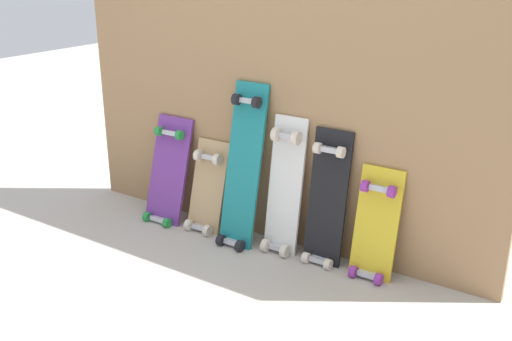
% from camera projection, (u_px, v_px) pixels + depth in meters
% --- Properties ---
extents(ground_plane, '(12.00, 12.00, 0.00)m').
position_uv_depth(ground_plane, '(263.00, 240.00, 3.09)').
color(ground_plane, '#B2AAA0').
extents(plywood_wall_panel, '(2.31, 0.04, 1.56)m').
position_uv_depth(plywood_wall_panel, '(272.00, 87.00, 2.88)').
color(plywood_wall_panel, '#99724C').
rests_on(plywood_wall_panel, ground).
extents(skateboard_purple, '(0.23, 0.23, 0.63)m').
position_uv_depth(skateboard_purple, '(167.00, 177.00, 3.27)').
color(skateboard_purple, '#6B338C').
rests_on(skateboard_purple, ground).
extents(skateboard_natural, '(0.20, 0.20, 0.54)m').
position_uv_depth(skateboard_natural, '(207.00, 193.00, 3.16)').
color(skateboard_natural, tan).
rests_on(skateboard_natural, ground).
extents(skateboard_teal, '(0.19, 0.25, 0.87)m').
position_uv_depth(skateboard_teal, '(242.00, 173.00, 2.97)').
color(skateboard_teal, '#197A7F').
rests_on(skateboard_teal, ground).
extents(skateboard_white, '(0.18, 0.18, 0.73)m').
position_uv_depth(skateboard_white, '(284.00, 192.00, 2.90)').
color(skateboard_white, silver).
rests_on(skateboard_white, ground).
extents(skateboard_black, '(0.19, 0.17, 0.71)m').
position_uv_depth(skateboard_black, '(326.00, 205.00, 2.80)').
color(skateboard_black, black).
rests_on(skateboard_black, ground).
extents(skateboard_yellow, '(0.20, 0.17, 0.57)m').
position_uv_depth(skateboard_yellow, '(375.00, 231.00, 2.69)').
color(skateboard_yellow, gold).
rests_on(skateboard_yellow, ground).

